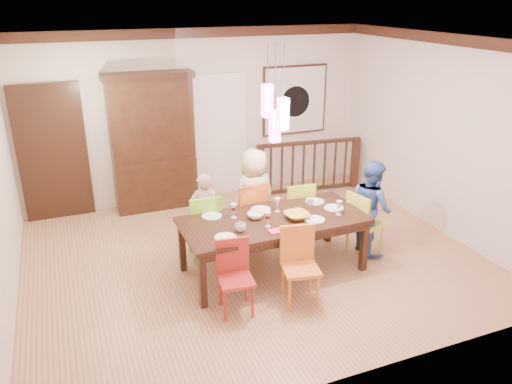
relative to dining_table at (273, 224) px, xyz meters
name	(u,v)px	position (x,y,z in m)	size (l,w,h in m)	color
floor	(253,257)	(-0.13, 0.41, -0.68)	(6.00, 6.00, 0.00)	#996D4A
ceiling	(252,40)	(-0.13, 0.41, 2.22)	(6.00, 6.00, 0.00)	white
wall_back	(199,116)	(-0.13, 2.91, 0.77)	(6.00, 6.00, 0.00)	beige
wall_right	(440,135)	(2.87, 0.41, 0.77)	(5.00, 5.00, 0.00)	beige
crown_molding	(252,47)	(-0.13, 0.41, 2.14)	(6.00, 5.00, 0.16)	black
panel_door	(53,155)	(-2.53, 2.86, 0.37)	(1.04, 0.07, 2.24)	black
white_doorway	(220,137)	(0.22, 2.87, 0.37)	(0.97, 0.05, 2.22)	silver
painting	(295,100)	(1.67, 2.87, 0.92)	(1.25, 0.06, 1.25)	black
pendant_cluster	(275,113)	(0.00, 0.00, 1.43)	(0.27, 0.21, 1.14)	#F84AA4
dining_table	(273,224)	(0.00, 0.00, 0.00)	(2.37, 1.10, 0.75)	black
chair_far_left	(203,221)	(-0.73, 0.69, -0.13)	(0.45, 0.45, 0.95)	#7AD12A
chair_far_mid	(247,209)	(-0.07, 0.78, -0.10)	(0.51, 0.51, 1.00)	#CE6520
chair_far_right	(296,207)	(0.66, 0.68, -0.14)	(0.46, 0.46, 0.93)	#B5D22C
chair_near_left	(236,274)	(-0.76, -0.69, -0.19)	(0.43, 0.43, 0.85)	maroon
chair_near_mid	(301,263)	(0.00, -0.79, -0.15)	(0.49, 0.49, 0.92)	orange
chair_end_right	(366,219)	(1.39, -0.03, -0.15)	(0.49, 0.49, 0.91)	#B8CA3F
china_hutch	(153,142)	(-0.98, 2.70, 0.46)	(1.43, 0.46, 2.27)	black
balustrade	(309,165)	(1.74, 2.36, -0.18)	(1.98, 0.30, 0.96)	black
person_far_left	(205,213)	(-0.66, 0.87, -0.10)	(0.42, 0.28, 1.15)	#DBA7AF
person_far_mid	(254,196)	(0.10, 0.90, 0.02)	(0.68, 0.44, 1.40)	beige
person_end_right	(371,207)	(1.48, 0.00, -0.01)	(0.65, 0.50, 1.33)	#385A9D
serving_bowl	(297,216)	(0.28, -0.11, 0.11)	(0.31, 0.31, 0.08)	gold
small_bowl	(256,216)	(-0.21, 0.10, 0.11)	(0.21, 0.21, 0.07)	white
cup_left	(241,227)	(-0.51, -0.19, 0.12)	(0.13, 0.13, 0.10)	silver
cup_right	(310,202)	(0.62, 0.21, 0.12)	(0.10, 0.10, 0.10)	silver
plate_far_left	(212,216)	(-0.71, 0.35, 0.08)	(0.26, 0.26, 0.01)	white
plate_far_mid	(261,209)	(-0.05, 0.30, 0.08)	(0.26, 0.26, 0.01)	white
plate_far_right	(315,201)	(0.74, 0.28, 0.08)	(0.26, 0.26, 0.01)	white
plate_near_left	(225,237)	(-0.74, -0.29, 0.08)	(0.26, 0.26, 0.01)	white
plate_near_mid	(314,220)	(0.46, -0.24, 0.08)	(0.26, 0.26, 0.01)	white
plate_end_right	(334,208)	(0.87, -0.01, 0.08)	(0.26, 0.26, 0.01)	white
wine_glass_a	(234,211)	(-0.46, 0.21, 0.17)	(0.08, 0.08, 0.19)	#590C19
wine_glass_b	(277,205)	(0.13, 0.17, 0.17)	(0.08, 0.08, 0.19)	silver
wine_glass_c	(268,219)	(-0.16, -0.19, 0.17)	(0.08, 0.08, 0.19)	#590C19
wine_glass_d	(339,208)	(0.83, -0.21, 0.17)	(0.08, 0.08, 0.19)	silver
napkin	(276,231)	(-0.12, -0.36, 0.08)	(0.18, 0.14, 0.01)	#D83359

